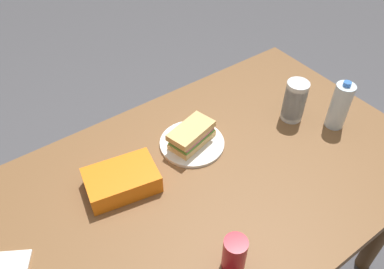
{
  "coord_description": "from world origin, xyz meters",
  "views": [
    {
      "loc": [
        0.5,
        0.65,
        1.79
      ],
      "look_at": [
        -0.08,
        -0.16,
        0.82
      ],
      "focal_mm": 36.14,
      "sensor_mm": 36.0,
      "label": 1
    }
  ],
  "objects": [
    {
      "name": "plastic_cup_stack",
      "position": [
        -0.49,
        -0.05,
        0.86
      ],
      "size": [
        0.08,
        0.08,
        0.17
      ],
      "color": "silver",
      "rests_on": "dining_table"
    },
    {
      "name": "soda_can_red",
      "position": [
        0.1,
        0.29,
        0.83
      ],
      "size": [
        0.07,
        0.07,
        0.12
      ],
      "primitive_type": "cylinder",
      "color": "maroon",
      "rests_on": "dining_table"
    },
    {
      "name": "chip_bag",
      "position": [
        0.22,
        -0.13,
        0.81
      ],
      "size": [
        0.25,
        0.19,
        0.07
      ],
      "primitive_type": "cube",
      "rotation": [
        0.0,
        0.0,
        2.95
      ],
      "color": "orange",
      "rests_on": "dining_table"
    },
    {
      "name": "sandwich",
      "position": [
        -0.08,
        -0.16,
        0.83
      ],
      "size": [
        0.2,
        0.14,
        0.08
      ],
      "color": "#DBB26B",
      "rests_on": "paper_plate"
    },
    {
      "name": "paper_plate",
      "position": [
        -0.08,
        -0.16,
        0.78
      ],
      "size": [
        0.24,
        0.24,
        0.01
      ],
      "primitive_type": "cylinder",
      "color": "white",
      "rests_on": "dining_table"
    },
    {
      "name": "water_bottle_tall",
      "position": [
        -0.59,
        0.07,
        0.87
      ],
      "size": [
        0.07,
        0.07,
        0.2
      ],
      "color": "silver",
      "rests_on": "dining_table"
    },
    {
      "name": "dining_table",
      "position": [
        0.0,
        0.0,
        0.68
      ],
      "size": [
        1.61,
        0.93,
        0.77
      ],
      "color": "brown",
      "rests_on": "ground_plane"
    }
  ]
}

